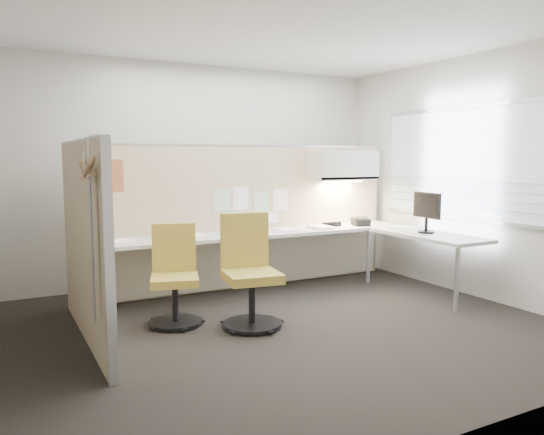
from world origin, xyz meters
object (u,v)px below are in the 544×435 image
desk (289,242)px  monitor (427,210)px  chair_left (175,278)px  chair_right (249,275)px  phone (360,222)px

desk → monitor: size_ratio=8.40×
chair_left → chair_right: 0.74m
desk → phone: (1.11, 0.06, 0.18)m
chair_left → monitor: size_ratio=2.01×
chair_right → phone: chair_right is taller
chair_left → desk: bearing=36.2°
chair_right → monitor: bearing=11.1°
chair_left → chair_right: (0.61, -0.40, 0.05)m
chair_left → phone: bearing=29.9°
desk → monitor: bearing=-32.0°
monitor → chair_right: bearing=96.6°
desk → monitor: (1.37, -0.85, 0.40)m
chair_right → phone: size_ratio=4.47×
monitor → phone: monitor is taller
chair_right → monitor: 2.41m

